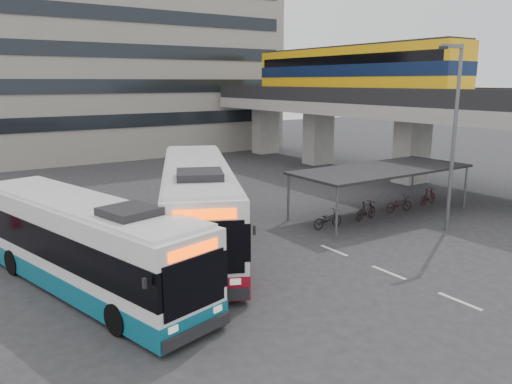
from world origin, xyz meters
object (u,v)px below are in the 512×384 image
bus_teal (84,245)px  lamp_post (453,128)px  bus_main (198,205)px  pedestrian (184,230)px

bus_teal → lamp_post: lamp_post is taller
bus_main → pedestrian: bearing=-139.7°
lamp_post → bus_main: bearing=158.3°
bus_main → pedestrian: 1.25m
pedestrian → bus_main: bearing=-32.6°
pedestrian → lamp_post: 13.08m
bus_main → lamp_post: lamp_post is taller
bus_main → bus_teal: bus_main is taller
bus_teal → pedestrian: bearing=8.0°
bus_main → bus_teal: size_ratio=1.11×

